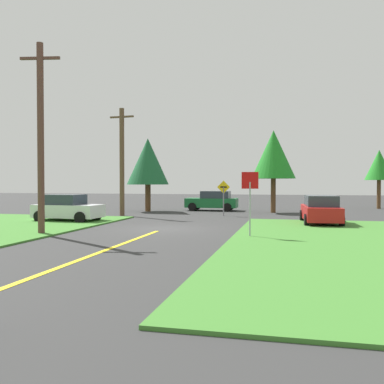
% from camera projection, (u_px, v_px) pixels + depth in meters
% --- Properties ---
extents(ground_plane, '(120.00, 120.00, 0.00)m').
position_uv_depth(ground_plane, '(163.00, 229.00, 21.21)').
color(ground_plane, '#323232').
extents(lane_stripe_center, '(0.20, 14.00, 0.01)m').
position_uv_depth(lane_stripe_center, '(90.00, 256.00, 13.41)').
color(lane_stripe_center, yellow).
rests_on(lane_stripe_center, ground).
extents(stop_sign, '(0.71, 0.07, 2.79)m').
position_uv_depth(stop_sign, '(250.00, 192.00, 17.80)').
color(stop_sign, '#9EA0A8').
rests_on(stop_sign, ground).
extents(parked_car_near_building, '(4.06, 2.22, 1.62)m').
position_uv_depth(parked_car_near_building, '(67.00, 208.00, 25.16)').
color(parked_car_near_building, silver).
rests_on(parked_car_near_building, ground).
extents(car_on_crossroad, '(2.20, 4.54, 1.62)m').
position_uv_depth(car_on_crossroad, '(321.00, 210.00, 23.57)').
color(car_on_crossroad, red).
rests_on(car_on_crossroad, ground).
extents(car_approaching_junction, '(4.24, 2.02, 1.62)m').
position_uv_depth(car_approaching_junction, '(213.00, 201.00, 34.93)').
color(car_approaching_junction, '#196B33').
rests_on(car_approaching_junction, ground).
extents(utility_pole_near, '(1.79, 0.42, 8.56)m').
position_uv_depth(utility_pole_near, '(41.00, 136.00, 18.81)').
color(utility_pole_near, brown).
rests_on(utility_pole_near, ground).
extents(utility_pole_mid, '(1.80, 0.33, 7.53)m').
position_uv_depth(utility_pole_mid, '(122.00, 161.00, 29.51)').
color(utility_pole_mid, brown).
rests_on(utility_pole_mid, ground).
extents(direction_sign, '(0.91, 0.08, 2.47)m').
position_uv_depth(direction_sign, '(224.00, 194.00, 29.50)').
color(direction_sign, slate).
rests_on(direction_sign, ground).
extents(oak_tree_left, '(2.43, 2.43, 5.23)m').
position_uv_depth(oak_tree_left, '(379.00, 165.00, 37.24)').
color(oak_tree_left, brown).
rests_on(oak_tree_left, ground).
extents(pine_tree_center, '(3.38, 3.38, 5.89)m').
position_uv_depth(pine_tree_center, '(148.00, 162.00, 33.88)').
color(pine_tree_center, brown).
rests_on(pine_tree_center, ground).
extents(oak_tree_right, '(3.38, 3.38, 6.36)m').
position_uv_depth(oak_tree_right, '(273.00, 155.00, 32.39)').
color(oak_tree_right, brown).
rests_on(oak_tree_right, ground).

